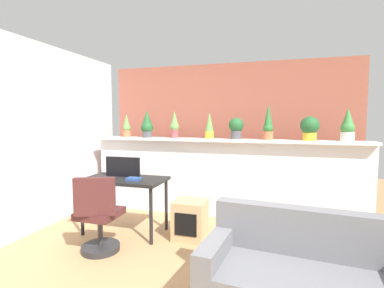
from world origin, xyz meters
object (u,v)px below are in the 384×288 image
(potted_plant_4, at_px, (236,127))
(side_cube_shelf, at_px, (190,219))
(potted_plant_3, at_px, (209,126))
(couch, at_px, (306,284))
(potted_plant_2, at_px, (174,125))
(potted_plant_0, at_px, (127,127))
(desk, at_px, (125,184))
(tv_monitor, at_px, (123,167))
(office_chair, at_px, (99,220))
(book_on_desk, at_px, (134,179))
(potted_plant_1, at_px, (147,125))
(potted_plant_7, at_px, (348,126))
(potted_plant_5, at_px, (268,124))
(potted_plant_6, at_px, (310,128))

(potted_plant_4, distance_m, side_cube_shelf, 1.57)
(potted_plant_3, bearing_deg, couch, -59.10)
(potted_plant_2, bearing_deg, potted_plant_0, 178.40)
(desk, distance_m, side_cube_shelf, 1.00)
(potted_plant_4, xyz_separation_m, tv_monitor, (-1.42, -0.92, -0.53))
(potted_plant_2, relative_size, desk, 0.40)
(potted_plant_2, bearing_deg, office_chair, -101.92)
(side_cube_shelf, distance_m, book_on_desk, 0.90)
(potted_plant_1, height_order, tv_monitor, potted_plant_1)
(side_cube_shelf, bearing_deg, couch, -42.55)
(desk, distance_m, tv_monitor, 0.25)
(potted_plant_2, relative_size, potted_plant_7, 0.96)
(tv_monitor, height_order, side_cube_shelf, tv_monitor)
(potted_plant_5, distance_m, side_cube_shelf, 1.77)
(potted_plant_4, bearing_deg, potted_plant_3, -175.83)
(potted_plant_2, bearing_deg, side_cube_shelf, -59.12)
(potted_plant_4, xyz_separation_m, desk, (-1.35, -1.00, -0.75))
(potted_plant_1, height_order, book_on_desk, potted_plant_1)
(potted_plant_0, bearing_deg, side_cube_shelf, -33.28)
(couch, bearing_deg, book_on_desk, 152.85)
(potted_plant_6, relative_size, tv_monitor, 0.67)
(potted_plant_5, height_order, couch, potted_plant_5)
(desk, xyz_separation_m, side_cube_shelf, (0.91, 0.06, -0.42))
(potted_plant_4, bearing_deg, tv_monitor, -147.08)
(potted_plant_0, height_order, desk, potted_plant_0)
(potted_plant_3, height_order, book_on_desk, potted_plant_3)
(potted_plant_7, bearing_deg, book_on_desk, -157.86)
(potted_plant_1, xyz_separation_m, side_cube_shelf, (1.03, -0.91, -1.20))
(potted_plant_5, bearing_deg, potted_plant_4, 174.49)
(potted_plant_3, bearing_deg, office_chair, -119.68)
(potted_plant_7, distance_m, tv_monitor, 3.15)
(potted_plant_7, bearing_deg, potted_plant_4, -179.96)
(office_chair, bearing_deg, desk, 92.29)
(potted_plant_1, distance_m, potted_plant_7, 3.00)
(potted_plant_0, xyz_separation_m, couch, (2.71, -2.12, -1.13))
(potted_plant_1, xyz_separation_m, potted_plant_2, (0.48, 0.01, 0.00))
(potted_plant_6, bearing_deg, potted_plant_1, -179.84)
(potted_plant_5, bearing_deg, couch, -79.94)
(potted_plant_5, relative_size, side_cube_shelf, 1.05)
(potted_plant_5, bearing_deg, side_cube_shelf, -135.65)
(potted_plant_3, xyz_separation_m, couch, (1.26, -2.10, -1.15))
(tv_monitor, relative_size, book_on_desk, 2.97)
(potted_plant_5, relative_size, couch, 0.32)
(potted_plant_4, bearing_deg, potted_plant_2, -178.05)
(desk, bearing_deg, potted_plant_5, 27.61)
(potted_plant_3, distance_m, potted_plant_5, 0.89)
(potted_plant_5, bearing_deg, potted_plant_7, 2.55)
(potted_plant_3, bearing_deg, potted_plant_1, -179.48)
(potted_plant_6, height_order, office_chair, potted_plant_6)
(desk, xyz_separation_m, book_on_desk, (0.19, -0.09, 0.10))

